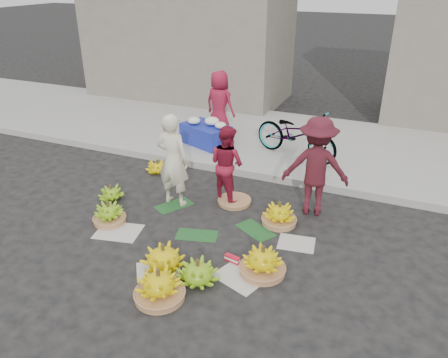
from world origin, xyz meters
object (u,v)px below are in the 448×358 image
at_px(banana_bunch_0, 109,214).
at_px(vendor_cream, 173,160).
at_px(flower_table, 206,133).
at_px(bicycle, 296,134).
at_px(banana_bunch_4, 263,261).

bearing_deg(banana_bunch_0, vendor_cream, 56.70).
bearing_deg(flower_table, bicycle, 23.12).
height_order(vendor_cream, bicycle, vendor_cream).
distance_m(banana_bunch_4, vendor_cream, 2.53).
relative_size(vendor_cream, bicycle, 0.85).
relative_size(vendor_cream, flower_table, 1.31).
distance_m(banana_bunch_0, bicycle, 4.28).
bearing_deg(banana_bunch_4, bicycle, 98.67).
relative_size(banana_bunch_0, vendor_cream, 0.32).
xyz_separation_m(banana_bunch_0, vendor_cream, (0.67, 1.02, 0.67)).
distance_m(banana_bunch_0, flower_table, 3.61).
xyz_separation_m(banana_bunch_4, bicycle, (-0.60, 3.94, 0.45)).
bearing_deg(flower_table, banana_bunch_0, -69.78).
relative_size(banana_bunch_4, bicycle, 0.32).
bearing_deg(vendor_cream, banana_bunch_0, 60.10).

